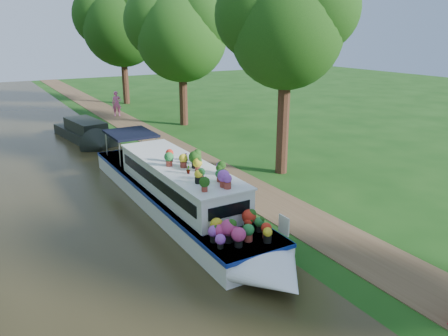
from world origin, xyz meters
TOP-DOWN VIEW (x-y plane):
  - ground at (0.00, 0.00)m, footprint 100.00×100.00m
  - canal_water at (-6.00, 0.00)m, footprint 10.00×100.00m
  - towpath at (1.20, 0.00)m, footprint 2.20×100.00m
  - plant_boat at (-2.25, 1.07)m, footprint 2.29×13.52m
  - tree_near_overhang at (3.79, 3.06)m, footprint 5.52×5.28m
  - tree_near_mid at (4.48, 15.08)m, footprint 6.90×6.60m
  - tree_near_far at (3.98, 26.09)m, footprint 7.59×7.26m
  - second_boat at (-2.55, 13.76)m, footprint 2.57×6.63m
  - pedestrian_pink at (1.41, 20.41)m, footprint 0.79×0.65m
  - verge_plant at (0.05, 5.00)m, footprint 0.39×0.35m

SIDE VIEW (x-z plane):
  - ground at x=0.00m, z-range 0.00..0.00m
  - canal_water at x=-6.00m, z-range 0.00..0.02m
  - towpath at x=1.20m, z-range 0.00..0.03m
  - verge_plant at x=0.05m, z-range 0.00..0.37m
  - second_boat at x=-2.55m, z-range -0.12..1.13m
  - plant_boat at x=-2.25m, z-range -0.29..1.99m
  - pedestrian_pink at x=1.41m, z-range 0.03..1.91m
  - tree_near_mid at x=4.48m, z-range 1.74..11.14m
  - tree_near_overhang at x=3.79m, z-range 2.11..11.10m
  - tree_near_far at x=3.98m, z-range 1.90..12.20m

